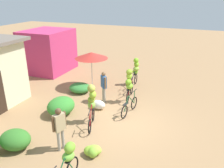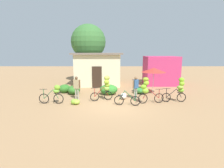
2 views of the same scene
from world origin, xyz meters
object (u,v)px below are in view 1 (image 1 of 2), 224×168
object	(u,v)px
bicycle_center_loaded	(129,106)
bicycle_rightmost	(135,70)
bicycle_near_pile	(92,102)
person_vendor	(104,84)
shop_pink	(48,51)
person_bystander	(59,125)
bicycle_by_shop	(129,83)
banana_pile_on_ground	(93,151)
market_umbrella	(91,55)
bicycle_leftmost	(67,162)
produce_sack	(98,105)

from	to	relation	value
bicycle_center_loaded	bicycle_rightmost	distance (m)	3.66
bicycle_near_pile	person_vendor	size ratio (longest dim) A/B	1.08
shop_pink	bicycle_center_loaded	xyz separation A→B (m)	(-4.02, -7.29, -1.09)
shop_pink	person_vendor	world-z (taller)	shop_pink
bicycle_near_pile	person_bystander	xyz separation A→B (m)	(-2.04, 0.21, -0.00)
bicycle_center_loaded	person_bystander	size ratio (longest dim) A/B	1.00
bicycle_by_shop	banana_pile_on_ground	xyz separation A→B (m)	(-4.60, -0.17, -0.82)
market_umbrella	bicycle_leftmost	xyz separation A→B (m)	(-6.98, -2.65, -1.20)
market_umbrella	person_bystander	bearing A→B (deg)	-164.32
bicycle_leftmost	person_vendor	size ratio (longest dim) A/B	1.01
shop_pink	bicycle_leftmost	xyz separation A→B (m)	(-8.69, -6.90, -0.71)
person_vendor	bicycle_center_loaded	bearing A→B (deg)	-114.58
bicycle_center_loaded	bicycle_by_shop	bearing A→B (deg)	18.63
bicycle_rightmost	person_vendor	bearing A→B (deg)	163.52
banana_pile_on_ground	person_bystander	world-z (taller)	person_bystander
bicycle_center_loaded	bicycle_rightmost	xyz separation A→B (m)	(3.53, 0.77, 0.60)
person_bystander	bicycle_leftmost	bearing A→B (deg)	-139.83
market_umbrella	banana_pile_on_ground	world-z (taller)	market_umbrella
bicycle_rightmost	person_vendor	world-z (taller)	bicycle_rightmost
shop_pink	banana_pile_on_ground	xyz separation A→B (m)	(-7.34, -7.03, -1.27)
bicycle_leftmost	bicycle_rightmost	world-z (taller)	bicycle_rightmost
shop_pink	bicycle_center_loaded	distance (m)	8.40
bicycle_leftmost	bicycle_center_loaded	distance (m)	4.70
bicycle_leftmost	bicycle_by_shop	bearing A→B (deg)	0.40
shop_pink	bicycle_near_pile	xyz separation A→B (m)	(-5.41, -6.07, -0.43)
bicycle_center_loaded	bicycle_near_pile	bearing A→B (deg)	138.74
banana_pile_on_ground	person_vendor	bearing A→B (deg)	18.34
bicycle_near_pile	bicycle_rightmost	distance (m)	4.94
market_umbrella	shop_pink	bearing A→B (deg)	68.05
bicycle_center_loaded	person_vendor	world-z (taller)	person_vendor
person_bystander	banana_pile_on_ground	bearing A→B (deg)	-83.98
bicycle_near_pile	banana_pile_on_ground	xyz separation A→B (m)	(-1.92, -0.96, -0.84)
bicycle_near_pile	person_vendor	distance (m)	2.16
bicycle_near_pile	bicycle_by_shop	size ratio (longest dim) A/B	0.99
market_umbrella	bicycle_rightmost	bearing A→B (deg)	-61.84
person_vendor	produce_sack	bearing A→B (deg)	-174.75
bicycle_near_pile	bicycle_center_loaded	bearing A→B (deg)	-41.26
banana_pile_on_ground	produce_sack	xyz separation A→B (m)	(3.18, 1.26, 0.05)
produce_sack	person_bystander	bearing A→B (deg)	-178.45
produce_sack	bicycle_rightmost	bearing A→B (deg)	-11.57
bicycle_leftmost	produce_sack	xyz separation A→B (m)	(4.54, 1.13, -0.50)
bicycle_by_shop	person_vendor	distance (m)	1.29
bicycle_by_shop	bicycle_rightmost	bearing A→B (deg)	8.64
bicycle_center_loaded	bicycle_by_shop	world-z (taller)	bicycle_by_shop
banana_pile_on_ground	produce_sack	bearing A→B (deg)	21.61
person_bystander	market_umbrella	bearing A→B (deg)	15.68
shop_pink	bicycle_center_loaded	bearing A→B (deg)	-118.89
shop_pink	bicycle_by_shop	world-z (taller)	shop_pink
bicycle_leftmost	person_bystander	distance (m)	1.64
shop_pink	person_bystander	distance (m)	9.50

